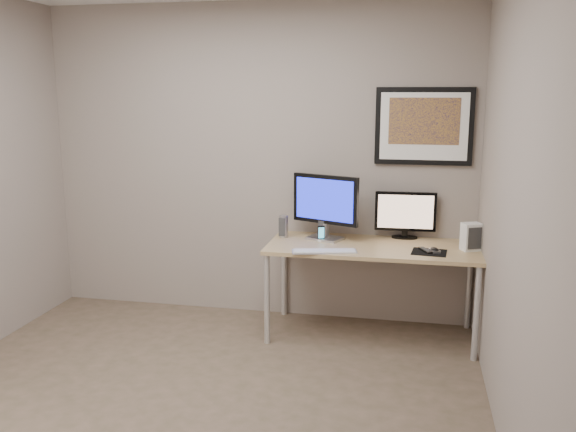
# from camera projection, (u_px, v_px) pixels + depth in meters

# --- Properties ---
(floor) EXTENTS (3.60, 3.60, 0.00)m
(floor) POSITION_uv_depth(u_px,v_px,m) (189.00, 407.00, 3.71)
(floor) COLOR #4C432F
(floor) RESTS_ON ground
(room) EXTENTS (3.60, 3.60, 3.60)m
(room) POSITION_uv_depth(u_px,v_px,m) (206.00, 131.00, 3.81)
(room) COLOR white
(room) RESTS_ON ground
(desk) EXTENTS (1.60, 0.70, 0.73)m
(desk) POSITION_uv_depth(u_px,v_px,m) (372.00, 254.00, 4.68)
(desk) COLOR #A0804D
(desk) RESTS_ON floor
(framed_art) EXTENTS (0.75, 0.04, 0.60)m
(framed_art) POSITION_uv_depth(u_px,v_px,m) (424.00, 126.00, 4.73)
(framed_art) COLOR black
(framed_art) RESTS_ON room
(monitor_large) EXTENTS (0.54, 0.27, 0.52)m
(monitor_large) POSITION_uv_depth(u_px,v_px,m) (325.00, 204.00, 4.79)
(monitor_large) COLOR #ABABB0
(monitor_large) RESTS_ON desk
(monitor_tv) EXTENTS (0.48, 0.12, 0.38)m
(monitor_tv) POSITION_uv_depth(u_px,v_px,m) (405.00, 214.00, 4.85)
(monitor_tv) COLOR black
(monitor_tv) RESTS_ON desk
(speaker_left) EXTENTS (0.08, 0.08, 0.18)m
(speaker_left) POSITION_uv_depth(u_px,v_px,m) (284.00, 226.00, 4.91)
(speaker_left) COLOR #ABABB0
(speaker_left) RESTS_ON desk
(speaker_right) EXTENTS (0.08, 0.08, 0.17)m
(speaker_right) POSITION_uv_depth(u_px,v_px,m) (323.00, 228.00, 4.86)
(speaker_right) COLOR #ABABB0
(speaker_right) RESTS_ON desk
(phone_dock) EXTENTS (0.08, 0.08, 0.13)m
(phone_dock) POSITION_uv_depth(u_px,v_px,m) (321.00, 234.00, 4.78)
(phone_dock) COLOR black
(phone_dock) RESTS_ON desk
(keyboard) EXTENTS (0.49, 0.23, 0.02)m
(keyboard) POSITION_uv_depth(u_px,v_px,m) (324.00, 251.00, 4.46)
(keyboard) COLOR silver
(keyboard) RESTS_ON desk
(mousepad) EXTENTS (0.27, 0.24, 0.00)m
(mousepad) POSITION_uv_depth(u_px,v_px,m) (429.00, 252.00, 4.46)
(mousepad) COLOR black
(mousepad) RESTS_ON desk
(mouse) EXTENTS (0.09, 0.11, 0.03)m
(mouse) POSITION_uv_depth(u_px,v_px,m) (435.00, 250.00, 4.46)
(mouse) COLOR black
(mouse) RESTS_ON mousepad
(remote) EXTENTS (0.10, 0.16, 0.02)m
(remote) POSITION_uv_depth(u_px,v_px,m) (425.00, 250.00, 4.48)
(remote) COLOR black
(remote) RESTS_ON desk
(fan_unit) EXTENTS (0.16, 0.15, 0.21)m
(fan_unit) POSITION_uv_depth(u_px,v_px,m) (471.00, 237.00, 4.50)
(fan_unit) COLOR white
(fan_unit) RESTS_ON desk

